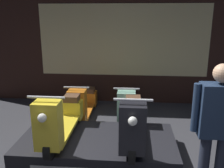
{
  "coord_description": "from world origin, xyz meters",
  "views": [
    {
      "loc": [
        0.27,
        -2.51,
        2.14
      ],
      "look_at": [
        -0.11,
        1.71,
        0.97
      ],
      "focal_mm": 40.0,
      "sensor_mm": 36.0,
      "label": 1
    }
  ],
  "objects_px": {
    "scooter_backrow_0": "(83,104)",
    "person_right_browsing": "(217,121)",
    "scooter_backrow_1": "(127,106)",
    "scooter_display_right": "(133,122)",
    "scooter_display_left": "(61,119)"
  },
  "relations": [
    {
      "from": "scooter_display_left",
      "to": "person_right_browsing",
      "type": "xyz_separation_m",
      "value": [
        2.04,
        -0.66,
        0.34
      ]
    },
    {
      "from": "scooter_display_right",
      "to": "person_right_browsing",
      "type": "distance_m",
      "value": 1.22
    },
    {
      "from": "scooter_display_left",
      "to": "scooter_backrow_0",
      "type": "relative_size",
      "value": 1.0
    },
    {
      "from": "scooter_display_left",
      "to": "person_right_browsing",
      "type": "relative_size",
      "value": 1.01
    },
    {
      "from": "scooter_backrow_0",
      "to": "person_right_browsing",
      "type": "bearing_deg",
      "value": -46.83
    },
    {
      "from": "scooter_display_right",
      "to": "scooter_backrow_1",
      "type": "height_order",
      "value": "scooter_display_right"
    },
    {
      "from": "scooter_backrow_1",
      "to": "person_right_browsing",
      "type": "height_order",
      "value": "person_right_browsing"
    },
    {
      "from": "scooter_display_right",
      "to": "scooter_backrow_1",
      "type": "distance_m",
      "value": 1.52
    },
    {
      "from": "scooter_backrow_1",
      "to": "person_right_browsing",
      "type": "bearing_deg",
      "value": -63.08
    },
    {
      "from": "scooter_display_left",
      "to": "scooter_backrow_0",
      "type": "xyz_separation_m",
      "value": [
        0.03,
        1.48,
        -0.3
      ]
    },
    {
      "from": "scooter_display_left",
      "to": "scooter_backrow_1",
      "type": "bearing_deg",
      "value": 57.28
    },
    {
      "from": "scooter_display_right",
      "to": "person_right_browsing",
      "type": "height_order",
      "value": "person_right_browsing"
    },
    {
      "from": "scooter_backrow_1",
      "to": "person_right_browsing",
      "type": "xyz_separation_m",
      "value": [
        1.09,
        -2.14,
        0.64
      ]
    },
    {
      "from": "scooter_backrow_0",
      "to": "scooter_backrow_1",
      "type": "xyz_separation_m",
      "value": [
        0.92,
        0.0,
        0.0
      ]
    },
    {
      "from": "scooter_display_left",
      "to": "person_right_browsing",
      "type": "height_order",
      "value": "person_right_browsing"
    }
  ]
}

